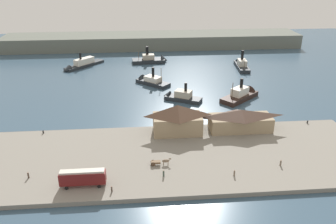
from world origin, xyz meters
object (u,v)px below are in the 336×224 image
ferry_approaching_east (150,81)px  horse_cart (160,162)px  mooring_post_center_west (307,122)px  pedestrian_walking_west (281,163)px  ferry_shed_customs_shed (241,120)px  pedestrian_walking_east (112,189)px  ferry_mid_harbor (180,97)px  pedestrian_at_waters_edge (164,173)px  ferry_approaching_west (80,65)px  ferry_departing_north (241,64)px  ferry_moored_east (243,94)px  pedestrian_by_tram (234,173)px  pedestrian_near_east_shed (28,175)px  mooring_post_east (43,132)px  ferry_shed_central_terminal (177,119)px  street_tram (83,177)px  ferry_outer_harbor (153,60)px

ferry_approaching_east → horse_cart: bearing=-89.7°
mooring_post_center_west → ferry_approaching_east: ferry_approaching_east is taller
pedestrian_walking_west → mooring_post_center_west: (18.49, 23.89, -0.34)m
ferry_shed_customs_shed → pedestrian_walking_east: ferry_shed_customs_shed is taller
horse_cart → ferry_mid_harbor: ferry_mid_harbor is taller
pedestrian_at_waters_edge → ferry_approaching_west: 106.57m
pedestrian_at_waters_edge → ferry_approaching_west: size_ratio=0.08×
pedestrian_walking_west → ferry_mid_harbor: 54.53m
mooring_post_center_west → ferry_departing_north: (-3.03, 67.88, -0.08)m
ferry_approaching_east → ferry_moored_east: 41.36m
pedestrian_by_tram → ferry_approaching_east: bearing=103.9°
ferry_shed_customs_shed → pedestrian_at_waters_edge: size_ratio=11.08×
mooring_post_center_west → ferry_departing_north: size_ratio=0.04×
pedestrian_near_east_shed → ferry_shed_customs_shed: bearing=19.8°
ferry_moored_east → mooring_post_east: bearing=-159.3°
pedestrian_near_east_shed → ferry_moored_east: 85.28m
ferry_approaching_east → ferry_shed_central_terminal: bearing=-82.2°
pedestrian_walking_west → ferry_mid_harbor: ferry_mid_harbor is taller
horse_cart → pedestrian_walking_east: 15.89m
mooring_post_center_west → ferry_moored_east: size_ratio=0.05×
pedestrian_at_waters_edge → ferry_mid_harbor: (10.12, 52.68, -0.55)m
pedestrian_walking_east → mooring_post_center_west: pedestrian_walking_east is taller
pedestrian_at_waters_edge → pedestrian_walking_east: (-12.45, -5.18, -0.11)m
ferry_shed_customs_shed → pedestrian_walking_east: 47.98m
pedestrian_by_tram → pedestrian_walking_east: pedestrian_by_tram is taller
street_tram → pedestrian_near_east_shed: size_ratio=6.49×
mooring_post_center_west → ferry_outer_harbor: (-47.07, 80.70, -0.24)m
mooring_post_east → ferry_outer_harbor: ferry_outer_harbor is taller
ferry_approaching_west → mooring_post_center_west: bearing=-41.6°
ferry_shed_customs_shed → horse_cart: bearing=-145.5°
pedestrian_at_waters_edge → ferry_outer_harbor: (2.25, 106.83, -0.60)m
ferry_shed_central_terminal → pedestrian_at_waters_edge: bearing=-104.5°
pedestrian_by_tram → ferry_shed_central_terminal: bearing=115.2°
pedestrian_near_east_shed → pedestrian_walking_east: bearing=-19.4°
ferry_moored_east → ferry_mid_harbor: bearing=-179.6°
ferry_mid_harbor → ferry_moored_east: 25.15m
ferry_shed_customs_shed → pedestrian_by_tram: ferry_shed_customs_shed is taller
pedestrian_near_east_shed → mooring_post_east: 24.14m
mooring_post_center_west → mooring_post_east: (-84.77, 0.06, 0.00)m
horse_cart → ferry_approaching_west: (-34.29, 95.42, -0.72)m
ferry_shed_customs_shed → ferry_departing_north: bearing=73.9°
ferry_shed_customs_shed → ferry_mid_harbor: size_ratio=1.24×
ferry_mid_harbor → ferry_outer_harbor: bearing=98.3°
pedestrian_walking_west → street_tram: bearing=-174.8°
ferry_approaching_west → ferry_outer_harbor: size_ratio=1.13×
horse_cart → ferry_approaching_east: (-0.30, 67.77, -0.80)m
street_tram → pedestrian_by_tram: street_tram is taller
mooring_post_east → ferry_departing_north: bearing=39.7°
pedestrian_near_east_shed → ferry_outer_harbor: bearing=71.2°
ferry_mid_harbor → horse_cart: bearing=-102.6°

